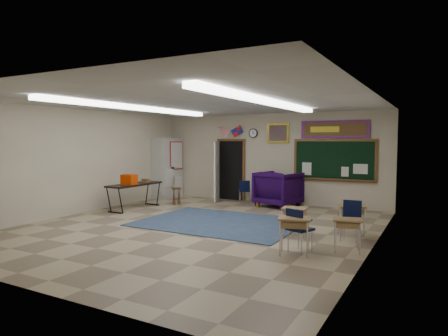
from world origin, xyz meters
The scene contains 25 objects.
floor centered at (0.00, 0.00, 0.00)m, with size 9.00×9.00×0.00m, color tan.
back_wall centered at (0.00, 4.50, 1.50)m, with size 8.00×0.04×3.00m, color beige.
front_wall centered at (0.00, -4.50, 1.50)m, with size 8.00×0.04×3.00m, color beige.
left_wall centered at (-4.00, 0.00, 1.50)m, with size 0.04×9.00×3.00m, color beige.
right_wall centered at (4.00, 0.00, 1.50)m, with size 0.04×9.00×3.00m, color beige.
ceiling centered at (0.00, 0.00, 3.00)m, with size 8.00×9.00×0.04m, color #BBBAB6.
area_rug centered at (0.20, 0.80, 0.01)m, with size 4.00×3.00×0.02m, color #364A66.
fluorescent_strips centered at (0.00, 0.00, 2.94)m, with size 3.86×6.00×0.10m, color white, non-canonical shape.
doorway centered at (-1.50, 4.35, 1.06)m, with size 1.10×0.89×2.16m.
chalkboard centered at (2.20, 4.46, 1.46)m, with size 2.55×0.14×1.30m.
bulletin_board centered at (2.20, 4.47, 2.45)m, with size 2.10×0.05×0.55m.
framed_art_print centered at (0.35, 4.47, 2.35)m, with size 0.75×0.05×0.65m.
wall_clock centered at (-0.55, 4.47, 2.35)m, with size 0.32×0.05×0.32m.
wall_flags centered at (-1.40, 4.44, 2.48)m, with size 1.16×0.06×0.70m, color red, non-canonical shape.
storage_cabinet centered at (-3.71, 3.85, 1.10)m, with size 0.59×1.25×2.20m.
wingback_armchair centered at (0.60, 3.88, 0.56)m, with size 1.20×1.24×1.12m, color black.
student_chair_reading centered at (-0.70, 4.08, 0.38)m, with size 0.38×0.38×0.76m, color black, non-canonical shape.
student_chair_desk_a centered at (2.84, -0.82, 0.42)m, with size 0.42×0.42×0.84m, color black, non-canonical shape.
student_chair_desk_b centered at (3.50, 0.49, 0.42)m, with size 0.42×0.42×0.84m, color black, non-canonical shape.
student_desk_front_left centered at (2.33, 0.37, 0.35)m, with size 0.57×0.46×0.63m.
student_desk_front_right centered at (3.42, 1.00, 0.38)m, with size 0.69×0.62×0.67m.
student_desk_back_left centered at (2.80, -1.05, 0.39)m, with size 0.67×0.57×0.70m.
student_desk_back_right centered at (3.61, -0.36, 0.35)m, with size 0.61×0.51×0.63m.
folding_table centered at (-3.12, 1.34, 0.43)m, with size 0.67×1.91×1.08m.
wooden_stool centered at (-2.46, 2.63, 0.28)m, with size 0.31×0.31×0.55m.
Camera 1 is at (5.13, -8.01, 2.11)m, focal length 32.00 mm.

